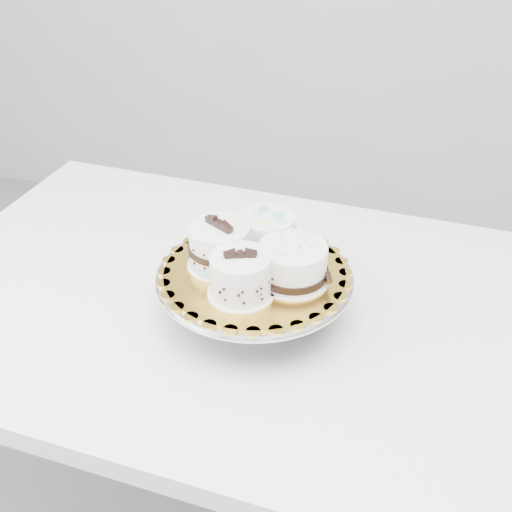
% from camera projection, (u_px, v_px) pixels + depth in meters
% --- Properties ---
extents(table, '(1.36, 0.97, 0.75)m').
position_uv_depth(table, '(234.00, 323.00, 1.30)').
color(table, white).
rests_on(table, floor).
extents(cake_stand, '(0.36, 0.36, 0.10)m').
position_uv_depth(cake_stand, '(255.00, 287.00, 1.18)').
color(cake_stand, gray).
rests_on(cake_stand, table).
extents(cake_board, '(0.43, 0.43, 0.00)m').
position_uv_depth(cake_board, '(255.00, 272.00, 1.16)').
color(cake_board, orange).
rests_on(cake_board, cake_stand).
extents(cake_swirl, '(0.13, 0.13, 0.09)m').
position_uv_depth(cake_swirl, '(241.00, 276.00, 1.08)').
color(cake_swirl, white).
rests_on(cake_swirl, cake_board).
extents(cake_banded, '(0.15, 0.15, 0.10)m').
position_uv_depth(cake_banded, '(220.00, 248.00, 1.15)').
color(cake_banded, white).
rests_on(cake_banded, cake_board).
extents(cake_dots, '(0.13, 0.13, 0.08)m').
position_uv_depth(cake_dots, '(266.00, 234.00, 1.19)').
color(cake_dots, white).
rests_on(cake_dots, cake_board).
extents(cake_ribbon, '(0.16, 0.16, 0.07)m').
position_uv_depth(cake_ribbon, '(293.00, 264.00, 1.12)').
color(cake_ribbon, white).
rests_on(cake_ribbon, cake_board).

